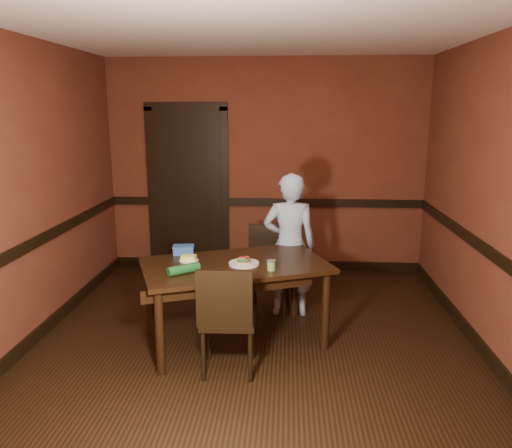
# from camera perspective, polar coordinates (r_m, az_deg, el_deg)

# --- Properties ---
(floor) EXTENTS (4.00, 4.50, 0.01)m
(floor) POSITION_cam_1_polar(r_m,az_deg,el_deg) (4.58, -0.29, -13.91)
(floor) COLOR black
(floor) RESTS_ON ground
(ceiling) EXTENTS (4.00, 4.50, 0.01)m
(ceiling) POSITION_cam_1_polar(r_m,az_deg,el_deg) (4.13, -0.34, 21.72)
(ceiling) COLOR silver
(ceiling) RESTS_ON ground
(wall_back) EXTENTS (4.00, 0.02, 2.70)m
(wall_back) POSITION_cam_1_polar(r_m,az_deg,el_deg) (6.37, 1.12, 6.51)
(wall_back) COLOR brown
(wall_back) RESTS_ON ground
(wall_front) EXTENTS (4.00, 0.02, 2.70)m
(wall_front) POSITION_cam_1_polar(r_m,az_deg,el_deg) (1.98, -4.94, -8.58)
(wall_front) COLOR brown
(wall_front) RESTS_ON ground
(wall_left) EXTENTS (0.02, 4.50, 2.70)m
(wall_left) POSITION_cam_1_polar(r_m,az_deg,el_deg) (4.73, -25.31, 2.94)
(wall_left) COLOR brown
(wall_left) RESTS_ON ground
(wall_right) EXTENTS (0.02, 4.50, 2.70)m
(wall_right) POSITION_cam_1_polar(r_m,az_deg,el_deg) (4.48, 26.17, 2.35)
(wall_right) COLOR brown
(wall_right) RESTS_ON ground
(dado_back) EXTENTS (4.00, 0.03, 0.10)m
(dado_back) POSITION_cam_1_polar(r_m,az_deg,el_deg) (6.42, 1.09, 2.50)
(dado_back) COLOR black
(dado_back) RESTS_ON ground
(dado_left) EXTENTS (0.03, 4.50, 0.10)m
(dado_left) POSITION_cam_1_polar(r_m,az_deg,el_deg) (4.81, -24.63, -2.34)
(dado_left) COLOR black
(dado_left) RESTS_ON ground
(dado_right) EXTENTS (0.03, 4.50, 0.10)m
(dado_right) POSITION_cam_1_polar(r_m,az_deg,el_deg) (4.57, 25.43, -3.19)
(dado_right) COLOR black
(dado_right) RESTS_ON ground
(baseboard_back) EXTENTS (4.00, 0.03, 0.12)m
(baseboard_back) POSITION_cam_1_polar(r_m,az_deg,el_deg) (6.63, 1.06, -4.65)
(baseboard_back) COLOR black
(baseboard_back) RESTS_ON ground
(baseboard_left) EXTENTS (0.03, 4.50, 0.12)m
(baseboard_left) POSITION_cam_1_polar(r_m,az_deg,el_deg) (5.08, -23.72, -11.51)
(baseboard_left) COLOR black
(baseboard_left) RESTS_ON ground
(baseboard_right) EXTENTS (0.03, 4.50, 0.12)m
(baseboard_right) POSITION_cam_1_polar(r_m,az_deg,el_deg) (4.85, 24.44, -12.77)
(baseboard_right) COLOR black
(baseboard_right) RESTS_ON ground
(door) EXTENTS (1.05, 0.07, 2.20)m
(door) POSITION_cam_1_polar(r_m,az_deg,el_deg) (6.49, -7.78, 4.22)
(door) COLOR black
(door) RESTS_ON ground
(dining_table) EXTENTS (1.82, 1.42, 0.75)m
(dining_table) POSITION_cam_1_polar(r_m,az_deg,el_deg) (4.54, -2.38, -9.00)
(dining_table) COLOR black
(dining_table) RESTS_ON floor
(chair_far) EXTENTS (0.45, 0.45, 0.89)m
(chair_far) POSITION_cam_1_polar(r_m,az_deg,el_deg) (5.15, 1.50, -5.40)
(chair_far) COLOR black
(chair_far) RESTS_ON floor
(chair_near) EXTENTS (0.44, 0.44, 0.91)m
(chair_near) POSITION_cam_1_polar(r_m,az_deg,el_deg) (4.05, -3.17, -10.59)
(chair_near) COLOR black
(chair_near) RESTS_ON floor
(person) EXTENTS (0.55, 0.37, 1.46)m
(person) POSITION_cam_1_polar(r_m,az_deg,el_deg) (5.05, 3.85, -2.42)
(person) COLOR #9DBBD7
(person) RESTS_ON floor
(sandwich_plate) EXTENTS (0.27, 0.27, 0.07)m
(sandwich_plate) POSITION_cam_1_polar(r_m,az_deg,el_deg) (4.37, -1.39, -4.40)
(sandwich_plate) COLOR silver
(sandwich_plate) RESTS_ON dining_table
(sauce_jar) EXTENTS (0.07, 0.07, 0.09)m
(sauce_jar) POSITION_cam_1_polar(r_m,az_deg,el_deg) (4.21, 1.75, -4.72)
(sauce_jar) COLOR #5E9541
(sauce_jar) RESTS_ON dining_table
(cheese_saucer) EXTENTS (0.17, 0.17, 0.05)m
(cheese_saucer) POSITION_cam_1_polar(r_m,az_deg,el_deg) (4.50, -7.70, -3.96)
(cheese_saucer) COLOR silver
(cheese_saucer) RESTS_ON dining_table
(food_tub) EXTENTS (0.21, 0.16, 0.08)m
(food_tub) POSITION_cam_1_polar(r_m,az_deg,el_deg) (4.71, -8.29, -2.93)
(food_tub) COLOR #2E63B9
(food_tub) RESTS_ON dining_table
(wrapped_veg) EXTENTS (0.27, 0.23, 0.08)m
(wrapped_veg) POSITION_cam_1_polar(r_m,az_deg,el_deg) (4.17, -8.27, -5.12)
(wrapped_veg) COLOR #175020
(wrapped_veg) RESTS_ON dining_table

